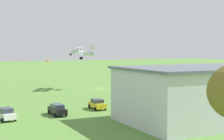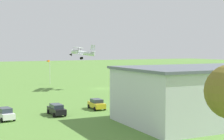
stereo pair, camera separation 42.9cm
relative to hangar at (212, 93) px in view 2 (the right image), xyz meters
name	(u,v)px [view 2 (the right image)]	position (x,y,z in m)	size (l,w,h in m)	color
ground_plane	(101,89)	(-3.40, -41.77, -3.75)	(400.00, 400.00, 0.00)	#568438
hangar	(212,93)	(0.00, 0.00, 0.00)	(26.18, 15.53, 7.49)	silver
biplane	(82,52)	(1.18, -43.20, 5.30)	(6.83, 7.84, 3.62)	silver
car_red	(196,96)	(-10.86, -15.64, -2.97)	(2.18, 4.02, 1.49)	red
car_yellow	(97,104)	(10.49, -15.33, -2.89)	(2.19, 4.26, 1.68)	gold
car_black	(56,109)	(17.99, -13.51, -2.89)	(1.97, 4.57, 1.65)	black
car_white	(5,114)	(25.52, -13.35, -2.87)	(2.25, 4.10, 1.73)	white
person_at_fence_line	(146,101)	(1.41, -14.55, -2.96)	(0.43, 0.43, 1.59)	#72338C
person_crossing_taxiway	(127,102)	(4.91, -14.99, -3.00)	(0.53, 0.53, 1.52)	orange
windsock	(48,63)	(5.22, -57.70, 2.22)	(1.29, 1.43, 6.81)	silver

